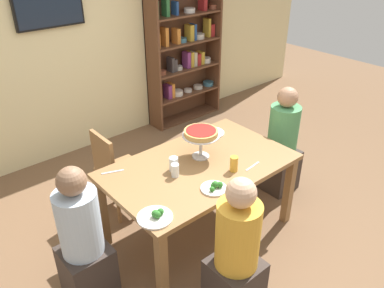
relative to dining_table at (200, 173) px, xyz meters
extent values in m
plane|color=brown|center=(0.00, 0.00, -0.65)|extent=(12.00, 12.00, 0.00)
cube|color=beige|center=(0.00, 2.20, 0.75)|extent=(8.00, 0.12, 2.80)
cube|color=olive|center=(0.00, 0.00, 0.07)|extent=(1.58, 0.96, 0.04)
cube|color=olive|center=(-0.73, -0.42, -0.30)|extent=(0.07, 0.07, 0.70)
cube|color=olive|center=(0.73, -0.42, -0.30)|extent=(0.07, 0.07, 0.70)
cube|color=olive|center=(-0.73, 0.42, -0.30)|extent=(0.07, 0.07, 0.70)
cube|color=olive|center=(0.73, 0.42, -0.30)|extent=(0.07, 0.07, 0.70)
cube|color=brown|center=(0.95, 1.98, 0.45)|extent=(0.03, 0.30, 2.20)
cube|color=brown|center=(2.02, 1.98, 0.45)|extent=(0.03, 0.30, 2.20)
cube|color=brown|center=(1.49, 2.12, 0.45)|extent=(1.10, 0.02, 2.20)
cube|color=brown|center=(1.49, 1.98, -0.64)|extent=(1.04, 0.28, 0.02)
cube|color=brown|center=(1.49, 1.98, -0.27)|extent=(1.04, 0.28, 0.02)
cube|color=brown|center=(1.49, 1.98, 0.09)|extent=(1.04, 0.28, 0.02)
cube|color=brown|center=(1.49, 1.98, 0.46)|extent=(1.04, 0.28, 0.02)
cube|color=brown|center=(1.49, 1.98, 0.83)|extent=(1.04, 0.28, 0.02)
cylinder|color=brown|center=(1.03, 1.98, -0.14)|extent=(0.08, 0.08, 0.24)
cube|color=#7A3370|center=(1.17, 1.98, -0.17)|extent=(0.06, 0.13, 0.19)
cube|color=orange|center=(1.23, 1.98, -0.16)|extent=(0.05, 0.13, 0.20)
cylinder|color=silver|center=(1.34, 1.98, -0.23)|extent=(0.16, 0.16, 0.07)
cylinder|color=silver|center=(1.54, 1.98, -0.24)|extent=(0.11, 0.11, 0.04)
cylinder|color=beige|center=(1.73, 1.98, -0.24)|extent=(0.14, 0.14, 0.05)
cylinder|color=#3D7084|center=(1.93, 1.98, -0.23)|extent=(0.16, 0.16, 0.06)
cube|color=#7A3370|center=(1.00, 1.98, 0.20)|extent=(0.04, 0.13, 0.19)
cylinder|color=brown|center=(1.08, 1.98, 0.13)|extent=(0.12, 0.12, 0.05)
cube|color=#3D3838|center=(1.23, 1.98, 0.20)|extent=(0.04, 0.13, 0.20)
cube|color=#3D3838|center=(1.28, 1.98, 0.19)|extent=(0.04, 0.13, 0.17)
cylinder|color=beige|center=(1.37, 1.98, 0.13)|extent=(0.12, 0.12, 0.05)
cube|color=#7A3370|center=(1.51, 1.98, 0.22)|extent=(0.06, 0.13, 0.22)
cube|color=#B7932D|center=(1.58, 1.98, 0.21)|extent=(0.05, 0.13, 0.21)
cube|color=#B2A88E|center=(1.63, 1.98, 0.20)|extent=(0.05, 0.13, 0.20)
cube|color=maroon|center=(1.70, 1.98, 0.19)|extent=(0.06, 0.13, 0.16)
cube|color=#B7932D|center=(1.77, 1.98, 0.19)|extent=(0.06, 0.13, 0.18)
cylinder|color=silver|center=(1.88, 1.98, 0.14)|extent=(0.14, 0.14, 0.07)
cube|color=orange|center=(1.01, 1.98, 0.56)|extent=(0.05, 0.13, 0.18)
cube|color=orange|center=(1.15, 1.98, 0.59)|extent=(0.05, 0.13, 0.24)
cube|color=orange|center=(1.34, 1.98, 0.57)|extent=(0.06, 0.13, 0.20)
cylinder|color=#3D7084|center=(1.44, 1.98, 0.50)|extent=(0.13, 0.13, 0.06)
cube|color=#B7932D|center=(1.57, 1.98, 0.58)|extent=(0.07, 0.13, 0.21)
cube|color=navy|center=(1.63, 1.98, 0.58)|extent=(0.04, 0.13, 0.21)
cylinder|color=beige|center=(1.73, 1.98, 0.50)|extent=(0.16, 0.16, 0.07)
cube|color=#B7932D|center=(1.89, 1.98, 0.60)|extent=(0.04, 0.12, 0.25)
cube|color=maroon|center=(1.95, 1.98, 0.55)|extent=(0.07, 0.13, 0.17)
cube|color=#2D6B38|center=(1.01, 1.98, 0.94)|extent=(0.05, 0.13, 0.21)
cube|color=#2D6B38|center=(1.18, 1.98, 0.96)|extent=(0.05, 0.11, 0.24)
cube|color=navy|center=(1.33, 1.98, 0.92)|extent=(0.04, 0.12, 0.17)
cylinder|color=silver|center=(1.57, 1.98, 0.87)|extent=(0.15, 0.15, 0.06)
cube|color=maroon|center=(1.80, 1.98, 0.96)|extent=(0.06, 0.13, 0.25)
cylinder|color=brown|center=(1.99, 1.98, 0.87)|extent=(0.12, 0.12, 0.06)
cube|color=black|center=(-0.24, 2.11, 1.11)|extent=(0.74, 0.05, 0.44)
cube|color=#192333|center=(-0.24, 2.08, 1.11)|extent=(0.70, 0.01, 0.40)
cube|color=#382D28|center=(-0.35, -0.78, -0.43)|extent=(0.34, 0.34, 0.45)
cylinder|color=gold|center=(-0.35, -0.78, 0.05)|extent=(0.30, 0.30, 0.50)
sphere|color=tan|center=(-0.35, -0.78, 0.40)|extent=(0.20, 0.20, 0.20)
cube|color=#382D28|center=(1.11, -0.02, -0.43)|extent=(0.34, 0.34, 0.45)
cylinder|color=#4C935B|center=(1.11, -0.02, 0.05)|extent=(0.30, 0.30, 0.50)
sphere|color=#A87A5B|center=(1.11, -0.02, 0.40)|extent=(0.20, 0.20, 0.20)
cube|color=#382D28|center=(-1.09, 0.02, -0.43)|extent=(0.34, 0.34, 0.45)
cylinder|color=silver|center=(-1.09, 0.02, 0.05)|extent=(0.30, 0.30, 0.50)
sphere|color=#846047|center=(-1.09, 0.02, 0.40)|extent=(0.20, 0.20, 0.20)
cube|color=olive|center=(-0.32, 0.76, -0.22)|extent=(0.40, 0.40, 0.04)
cube|color=olive|center=(-0.50, 0.76, 0.01)|extent=(0.04, 0.36, 0.42)
cylinder|color=olive|center=(-0.14, 0.93, -0.45)|extent=(0.04, 0.04, 0.41)
cylinder|color=olive|center=(-0.14, 0.58, -0.45)|extent=(0.04, 0.04, 0.41)
cylinder|color=olive|center=(-0.49, 0.93, -0.45)|extent=(0.04, 0.04, 0.41)
cylinder|color=olive|center=(-0.49, 0.58, -0.45)|extent=(0.04, 0.04, 0.41)
cylinder|color=silver|center=(0.08, 0.08, 0.09)|extent=(0.15, 0.15, 0.01)
cylinder|color=silver|center=(0.08, 0.08, 0.20)|extent=(0.03, 0.03, 0.19)
cylinder|color=silver|center=(0.08, 0.08, 0.30)|extent=(0.32, 0.32, 0.01)
cylinder|color=tan|center=(0.08, 0.08, 0.32)|extent=(0.29, 0.29, 0.04)
cylinder|color=maroon|center=(0.08, 0.08, 0.35)|extent=(0.25, 0.25, 0.00)
cylinder|color=white|center=(-0.69, -0.32, 0.09)|extent=(0.25, 0.25, 0.01)
sphere|color=#2D7028|center=(-0.65, -0.32, 0.13)|extent=(0.05, 0.05, 0.05)
sphere|color=#2D7028|center=(-0.69, -0.32, 0.13)|extent=(0.05, 0.05, 0.05)
sphere|color=#2D7028|center=(-0.69, -0.34, 0.13)|extent=(0.05, 0.05, 0.05)
cylinder|color=white|center=(-0.16, -0.34, 0.09)|extent=(0.20, 0.20, 0.01)
sphere|color=#2D7028|center=(-0.16, -0.33, 0.12)|extent=(0.04, 0.04, 0.04)
sphere|color=#2D7028|center=(-0.20, -0.36, 0.12)|extent=(0.04, 0.04, 0.04)
sphere|color=#2D7028|center=(-0.15, -0.34, 0.13)|extent=(0.05, 0.05, 0.05)
sphere|color=#2D7028|center=(-0.12, -0.36, 0.13)|extent=(0.05, 0.05, 0.05)
cylinder|color=white|center=(0.45, 0.34, 0.09)|extent=(0.25, 0.25, 0.01)
sphere|color=#2D7028|center=(0.50, 0.36, 0.12)|extent=(0.04, 0.04, 0.04)
sphere|color=#2D7028|center=(0.43, 0.36, 0.13)|extent=(0.06, 0.06, 0.06)
sphere|color=#2D7028|center=(0.44, 0.35, 0.13)|extent=(0.06, 0.06, 0.06)
cylinder|color=gold|center=(0.14, -0.25, 0.15)|extent=(0.07, 0.07, 0.13)
cylinder|color=white|center=(-0.22, 0.07, 0.15)|extent=(0.08, 0.08, 0.12)
cylinder|color=white|center=(-0.27, -0.01, 0.14)|extent=(0.06, 0.06, 0.11)
cube|color=silver|center=(-0.62, 0.37, 0.09)|extent=(0.17, 0.08, 0.00)
cube|color=silver|center=(0.31, -0.32, 0.09)|extent=(0.18, 0.04, 0.00)
camera|label=1|loc=(-1.84, -2.04, 1.84)|focal=36.24mm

